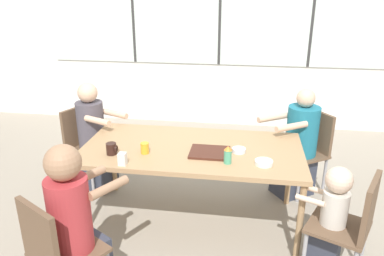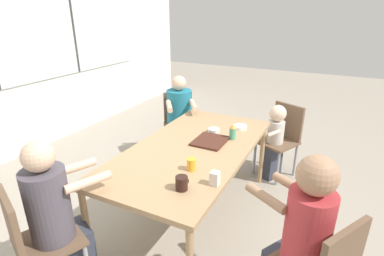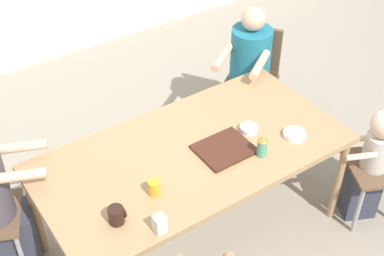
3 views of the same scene
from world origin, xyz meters
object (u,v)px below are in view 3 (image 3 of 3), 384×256
Objects in this scene: chair_for_woman_green_shirt at (254,70)px; juice_glass at (154,188)px; milk_carton_small at (160,224)px; person_woman_green_shirt at (247,81)px; coffee_mug at (117,215)px; bowl_white_shallow at (295,134)px; sippy_cup at (262,146)px; person_toddler at (370,166)px; bowl_cereal at (249,129)px.

chair_for_woman_green_shirt is 9.30× the size of juice_glass.
person_woman_green_shirt is at bearing 36.47° from milk_carton_small.
coffee_mug is 1.25m from bowl_white_shallow.
person_woman_green_shirt is at bearing 90.00° from chair_for_woman_green_shirt.
milk_carton_small is (-1.62, -1.19, 0.28)m from chair_for_woman_green_shirt.
bowl_white_shallow is (0.28, 0.02, -0.06)m from sippy_cup.
person_toddler is 1.55m from juice_glass.
milk_carton_small is (-0.11, -0.24, 0.00)m from juice_glass.
person_woman_green_shirt is 11.24× the size of milk_carton_small.
bowl_white_shallow is 0.29m from bowl_cereal.
milk_carton_small is 0.87× the size of bowl_cereal.
coffee_mug is at bearing 106.24° from person_toddler.
coffee_mug is 0.86× the size of bowl_cereal.
bowl_cereal is at bearing 106.50° from person_woman_green_shirt.
chair_for_woman_green_shirt is 0.17m from person_woman_green_shirt.
coffee_mug is 0.97m from sippy_cup.
chair_for_woman_green_shirt is 1.17m from bowl_white_shallow.
sippy_cup is at bearing -1.36° from coffee_mug.
person_woman_green_shirt reaches higher than bowl_cereal.
juice_glass is at bearing 87.88° from person_woman_green_shirt.
person_woman_green_shirt reaches higher than chair_for_woman_green_shirt.
milk_carton_small is at bearing 92.15° from chair_for_woman_green_shirt.
chair_for_woman_green_shirt is at bearing 48.12° from bowl_cereal.
chair_for_woman_green_shirt is 8.75× the size of coffee_mug.
coffee_mug is at bearing 85.14° from person_woman_green_shirt.
sippy_cup is 1.27× the size of bowl_cereal.
milk_carton_small reaches higher than bowl_white_shallow.
person_toddler reaches higher than bowl_cereal.
milk_carton_small reaches higher than bowl_cereal.
bowl_cereal is at bearing 10.16° from juice_glass.
chair_for_woman_green_shirt reaches higher than bowl_cereal.
sippy_cup is at bearing -176.60° from bowl_white_shallow.
chair_for_woman_green_shirt is at bearing 36.28° from milk_carton_small.
coffee_mug is 1.07m from bowl_cereal.
person_woman_green_shirt is 1.86m from milk_carton_small.
person_woman_green_shirt is 7.71× the size of sippy_cup.
bowl_cereal is at bearing 10.88° from coffee_mug.
person_toddler is 9.64× the size of juice_glass.
chair_for_woman_green_shirt is at bearing 23.69° from person_toddler.
person_woman_green_shirt reaches higher than person_toddler.
sippy_cup is 0.70m from juice_glass.
chair_for_woman_green_shirt is 1.28m from person_toddler.
juice_glass is 0.65× the size of bowl_white_shallow.
bowl_white_shallow is (1.09, 0.17, -0.03)m from milk_carton_small.
coffee_mug is at bearing 179.72° from bowl_white_shallow.
person_woman_green_shirt is at bearing 29.27° from coffee_mug.
juice_glass is 0.92× the size of milk_carton_small.
sippy_cup is 0.29m from bowl_white_shallow.
bowl_white_shallow is (-0.49, 0.27, 0.32)m from person_toddler.
person_toddler reaches higher than coffee_mug.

